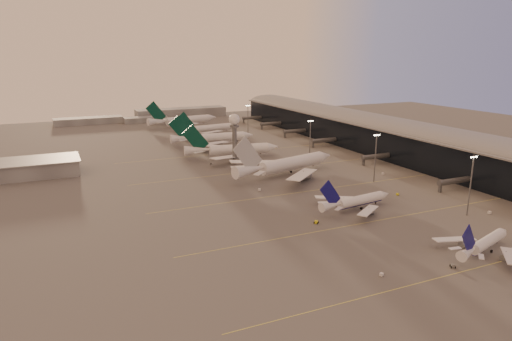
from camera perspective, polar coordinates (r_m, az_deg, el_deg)
name	(u,v)px	position (r m, az deg, el deg)	size (l,w,h in m)	color
ground	(347,239)	(165.76, 11.36, -8.35)	(700.00, 700.00, 0.00)	#4E4C4C
taxiway_markings	(331,187)	(225.29, 9.36, -2.07)	(180.00, 185.25, 0.02)	#DBD04D
terminal	(386,136)	(311.03, 15.97, 4.14)	(57.00, 362.00, 23.04)	black
radar_tower	(234,129)	(264.81, -2.72, 5.24)	(6.40, 6.40, 31.10)	#56595E
mast_a	(471,183)	(199.60, 25.26, -1.37)	(3.60, 0.56, 25.00)	#56595E
mast_b	(375,156)	(235.62, 14.71, 1.82)	(3.60, 0.56, 25.00)	#56595E
mast_c	(310,138)	(276.94, 6.78, 4.05)	(3.60, 0.56, 25.00)	#56595E
mast_d	(248,119)	(355.23, -1.01, 6.45)	(3.60, 0.56, 25.00)	#56595E
distant_horizon	(155,115)	(461.77, -12.48, 6.76)	(165.00, 37.50, 9.00)	slate
narrowbody_near	(485,245)	(168.21, 26.68, -8.33)	(33.73, 26.51, 13.57)	white
narrowbody_mid	(356,203)	(194.69, 12.41, -3.95)	(38.76, 30.75, 15.18)	white
widebody_white	(287,167)	(244.30, 3.85, 0.43)	(68.01, 53.79, 24.46)	white
greentail_a	(233,152)	(284.29, -2.92, 2.38)	(60.38, 48.44, 22.02)	white
greentail_b	(213,140)	(324.79, -5.36, 3.87)	(61.13, 49.28, 22.19)	white
greentail_c	(209,130)	(371.15, -5.87, 5.12)	(53.08, 42.63, 19.32)	white
greentail_d	(184,122)	(409.97, -9.04, 6.02)	(65.89, 52.83, 24.05)	white
gsv_truck_a	(382,272)	(142.03, 15.53, -12.18)	(5.51, 3.61, 2.09)	silver
gsv_tug_near	(453,266)	(154.22, 23.39, -10.91)	(3.64, 4.08, 1.00)	slate
gsv_catering_a	(490,209)	(208.71, 27.25, -4.27)	(5.36, 2.61, 4.37)	silver
gsv_tug_mid	(316,222)	(177.51, 7.54, -6.42)	(4.08, 4.21, 1.05)	yellow
gsv_truck_b	(398,193)	(219.68, 17.36, -2.70)	(5.33, 2.42, 2.08)	yellow
gsv_truck_c	(259,188)	(216.44, 0.43, -2.23)	(4.95, 6.26, 2.43)	silver
gsv_catering_b	(383,171)	(253.62, 15.64, -0.05)	(5.39, 2.85, 4.28)	silver
gsv_tug_far	(261,168)	(258.09, 0.64, 0.38)	(3.43, 4.21, 1.04)	silver
gsv_truck_d	(211,163)	(268.48, -5.67, 1.00)	(3.02, 5.83, 2.24)	slate
gsv_tug_hangar	(255,146)	(318.30, -0.14, 3.10)	(4.04, 2.82, 1.06)	silver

